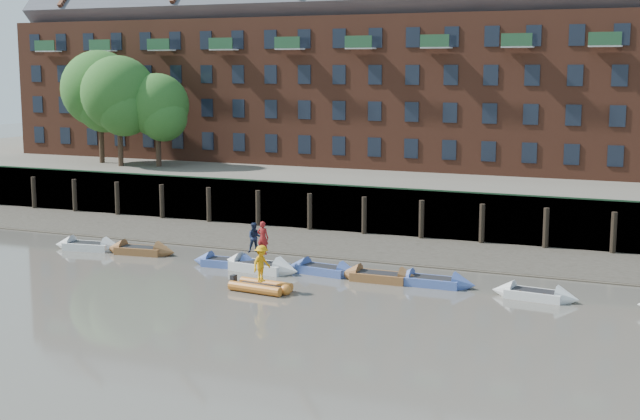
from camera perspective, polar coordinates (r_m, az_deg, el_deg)
The scene contains 19 objects.
ground at distance 39.90m, azimuth -5.55°, elevation -7.14°, with size 220.00×220.00×0.00m, color #5A564D.
foreshore at distance 55.87m, azimuth 3.40°, elevation -2.41°, with size 110.00×8.00×0.50m, color #3D382F.
mud_band at distance 52.76m, azimuth 2.13°, elevation -3.09°, with size 110.00×1.60×0.10m, color #4C4336.
river_wall at distance 59.66m, azimuth 4.85°, elevation -0.14°, with size 110.00×1.23×3.30m.
bank_terrace at distance 72.57m, azimuth 8.28°, elevation 1.45°, with size 110.00×28.00×3.20m, color #5E594D.
apartment_terrace at distance 72.92m, azimuth 8.69°, elevation 10.32°, with size 80.60×15.56×20.98m.
tree_cluster at distance 75.26m, azimuth -12.77°, elevation 7.25°, with size 11.76×7.74×9.40m.
rowboat_0 at distance 56.85m, azimuth -14.60°, elevation -2.25°, with size 4.73×1.95×1.33m.
rowboat_1 at distance 54.85m, azimuth -11.42°, elevation -2.55°, with size 4.66×1.85×1.32m.
rowboat_2 at distance 50.72m, azimuth -5.96°, elevation -3.38°, with size 4.34×1.39×1.25m.
rowboat_3 at distance 49.43m, azimuth -3.91°, elevation -3.63°, with size 5.15×2.06×1.45m.
rowboat_4 at distance 48.66m, azimuth 0.23°, elevation -3.85°, with size 4.56×1.85×1.29m.
rowboat_5 at distance 47.11m, azimuth 3.85°, elevation -4.30°, with size 4.61×1.40×1.33m.
rowboat_6 at distance 46.40m, azimuth 7.23°, elevation -4.57°, with size 4.48×1.32×1.30m.
rowboat_7 at distance 44.72m, azimuth 13.58°, elevation -5.28°, with size 4.40×1.68×1.25m.
rib_tender at distance 44.99m, azimuth -3.68°, elevation -4.92°, with size 3.32×1.84×0.56m.
person_rower_a at distance 49.00m, azimuth -3.68°, elevation -1.79°, with size 0.67×0.44×1.84m, color maroon.
person_rower_b at distance 49.41m, azimuth -4.19°, elevation -1.78°, with size 0.83×0.64×1.70m, color #19233F.
person_rib_crew at distance 44.65m, azimuth -3.76°, elevation -3.44°, with size 1.20×0.69×1.86m, color orange.
Camera 1 is at (18.63, -33.49, 11.12)m, focal length 50.00 mm.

